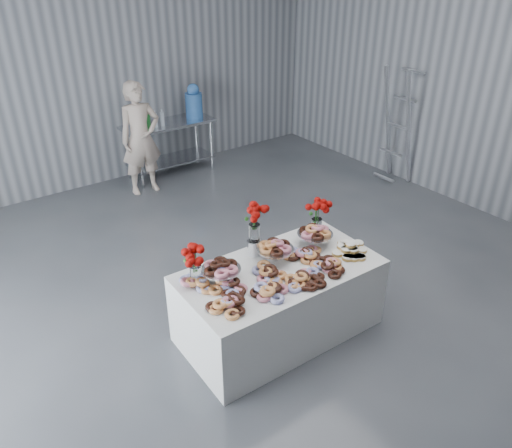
{
  "coord_description": "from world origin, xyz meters",
  "views": [
    {
      "loc": [
        -2.52,
        -3.06,
        3.38
      ],
      "look_at": [
        0.08,
        0.47,
        0.94
      ],
      "focal_mm": 35.0,
      "sensor_mm": 36.0,
      "label": 1
    }
  ],
  "objects_px": {
    "prep_table": "(169,139)",
    "stepladder": "(398,126)",
    "person": "(141,139)",
    "display_table": "(279,301)",
    "water_jug": "(194,102)"
  },
  "relations": [
    {
      "from": "prep_table",
      "to": "person",
      "type": "relative_size",
      "value": 0.87
    },
    {
      "from": "display_table",
      "to": "person",
      "type": "xyz_separation_m",
      "value": [
        0.39,
        3.83,
        0.48
      ]
    },
    {
      "from": "person",
      "to": "stepladder",
      "type": "xyz_separation_m",
      "value": [
        3.4,
        -2.06,
        0.08
      ]
    },
    {
      "from": "prep_table",
      "to": "stepladder",
      "type": "height_order",
      "value": "stepladder"
    },
    {
      "from": "display_table",
      "to": "prep_table",
      "type": "relative_size",
      "value": 1.27
    },
    {
      "from": "display_table",
      "to": "water_jug",
      "type": "xyz_separation_m",
      "value": [
        1.53,
        4.18,
        0.77
      ]
    },
    {
      "from": "prep_table",
      "to": "person",
      "type": "bearing_deg",
      "value": -151.7
    },
    {
      "from": "person",
      "to": "water_jug",
      "type": "bearing_deg",
      "value": 20.41
    },
    {
      "from": "prep_table",
      "to": "person",
      "type": "distance_m",
      "value": 0.77
    },
    {
      "from": "person",
      "to": "display_table",
      "type": "bearing_deg",
      "value": -92.29
    },
    {
      "from": "prep_table",
      "to": "stepladder",
      "type": "distance_m",
      "value": 3.67
    },
    {
      "from": "water_jug",
      "to": "person",
      "type": "xyz_separation_m",
      "value": [
        -1.14,
        -0.35,
        -0.29
      ]
    },
    {
      "from": "prep_table",
      "to": "water_jug",
      "type": "height_order",
      "value": "water_jug"
    },
    {
      "from": "display_table",
      "to": "stepladder",
      "type": "distance_m",
      "value": 4.22
    },
    {
      "from": "display_table",
      "to": "prep_table",
      "type": "height_order",
      "value": "prep_table"
    }
  ]
}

